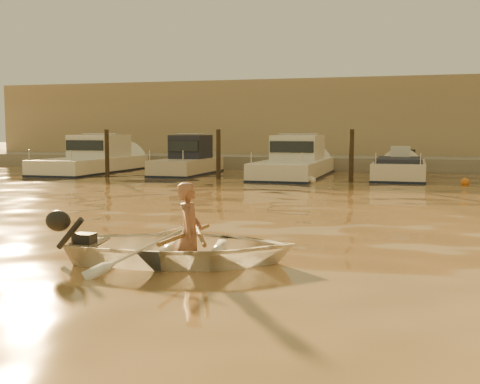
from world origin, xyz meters
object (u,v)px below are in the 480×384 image
(person, at_px, (189,233))
(moored_boat_0, at_px, (92,159))
(dinghy, at_px, (183,247))
(waterfront_building, at_px, (379,123))
(moored_boat_1, at_px, (187,160))
(moored_boat_3, at_px, (399,173))
(moored_boat_2, at_px, (295,162))

(person, relative_size, moored_boat_0, 0.19)
(dinghy, height_order, waterfront_building, waterfront_building)
(moored_boat_1, bearing_deg, waterfront_building, 54.95)
(moored_boat_0, bearing_deg, dinghy, -56.36)
(moored_boat_3, height_order, waterfront_building, waterfront_building)
(dinghy, relative_size, moored_boat_1, 0.58)
(waterfront_building, bearing_deg, moored_boat_1, -125.05)
(dinghy, bearing_deg, moored_boat_0, 22.04)
(dinghy, xyz_separation_m, moored_boat_2, (-1.69, 17.08, 0.40))
(dinghy, relative_size, moored_boat_0, 0.42)
(moored_boat_2, bearing_deg, moored_boat_3, 0.00)
(person, distance_m, moored_boat_1, 18.32)
(moored_boat_0, relative_size, moored_boat_1, 1.40)
(moored_boat_1, height_order, moored_boat_2, same)
(moored_boat_0, height_order, waterfront_building, waterfront_building)
(moored_boat_0, height_order, moored_boat_1, same)
(moored_boat_0, bearing_deg, moored_boat_3, 0.00)
(moored_boat_2, bearing_deg, person, -84.01)
(person, distance_m, waterfront_building, 28.14)
(moored_boat_1, distance_m, waterfront_building, 13.55)
(moored_boat_1, xyz_separation_m, moored_boat_2, (4.90, 0.00, 0.00))
(moored_boat_3, bearing_deg, moored_boat_0, 180.00)
(moored_boat_0, height_order, moored_boat_2, same)
(dinghy, xyz_separation_m, moored_boat_3, (2.64, 17.08, 0.00))
(person, xyz_separation_m, moored_boat_2, (-1.79, 17.06, 0.18))
(person, xyz_separation_m, moored_boat_0, (-11.46, 17.06, 0.18))
(person, bearing_deg, moored_boat_0, 22.30)
(dinghy, height_order, moored_boat_0, moored_boat_0)
(dinghy, distance_m, waterfront_building, 28.18)
(moored_boat_2, distance_m, waterfront_building, 11.49)
(moored_boat_0, xyz_separation_m, moored_boat_2, (9.67, 0.00, 0.00))
(dinghy, xyz_separation_m, person, (0.10, 0.02, 0.22))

